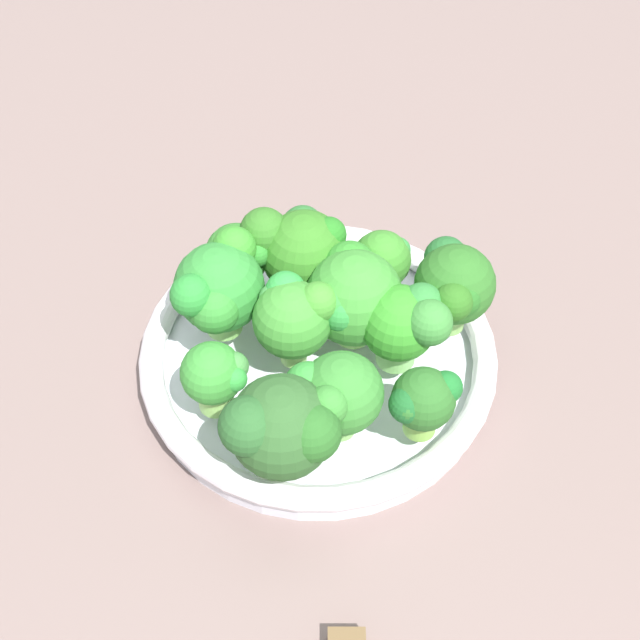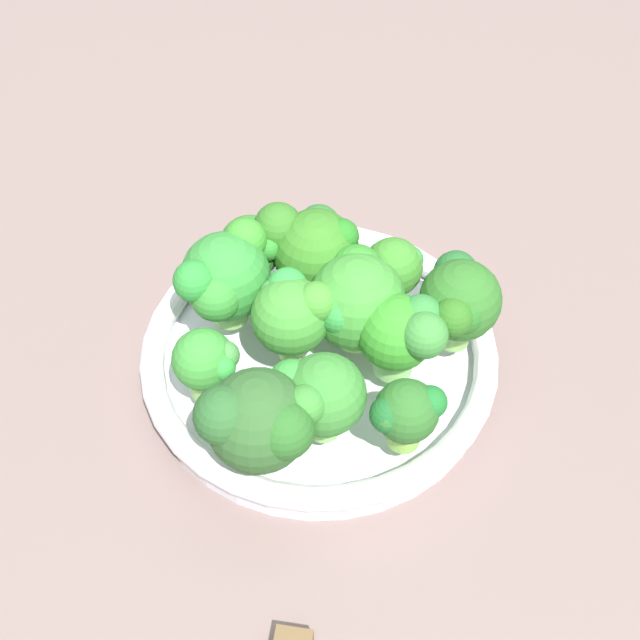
{
  "view_description": "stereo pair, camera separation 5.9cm",
  "coord_description": "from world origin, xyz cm",
  "views": [
    {
      "loc": [
        8.88,
        37.0,
        50.9
      ],
      "look_at": [
        -2.04,
        0.44,
        6.17
      ],
      "focal_mm": 48.49,
      "sensor_mm": 36.0,
      "label": 1
    },
    {
      "loc": [
        3.15,
        38.25,
        50.9
      ],
      "look_at": [
        -2.04,
        0.44,
        6.17
      ],
      "focal_mm": 48.49,
      "sensor_mm": 36.0,
      "label": 2
    }
  ],
  "objects": [
    {
      "name": "broccoli_floret_1",
      "position": [
        -7.19,
        3.09,
        7.14
      ],
      "size": [
        5.69,
        5.7,
        6.69
      ],
      "color": "#85CC6A",
      "rests_on": "bowl"
    },
    {
      "name": "broccoli_floret_11",
      "position": [
        2.09,
        -6.41,
        6.73
      ],
      "size": [
        4.64,
        5.23,
        5.89
      ],
      "color": "#89BD4F",
      "rests_on": "bowl"
    },
    {
      "name": "bowl",
      "position": [
        -2.04,
        0.44,
        1.62
      ],
      "size": [
        25.65,
        25.65,
        3.17
      ],
      "color": "white",
      "rests_on": "ground_plane"
    },
    {
      "name": "broccoli_floret_4",
      "position": [
        -0.19,
        0.63,
        7.52
      ],
      "size": [
        5.72,
        5.61,
        6.99
      ],
      "color": "#9DD269",
      "rests_on": "bowl"
    },
    {
      "name": "broccoli_floret_8",
      "position": [
        -1.01,
        7.4,
        7.28
      ],
      "size": [
        6.14,
        5.43,
        6.73
      ],
      "color": "#8FD966",
      "rests_on": "bowl"
    },
    {
      "name": "broccoli_floret_3",
      "position": [
        2.93,
        9.02,
        7.52
      ],
      "size": [
        7.12,
        6.52,
        7.4
      ],
      "color": "#96CB67",
      "rests_on": "bowl"
    },
    {
      "name": "broccoli_floret_7",
      "position": [
        -7.77,
        -3.49,
        6.39
      ],
      "size": [
        4.97,
        4.31,
        5.45
      ],
      "color": "#80B954",
      "rests_on": "bowl"
    },
    {
      "name": "broccoli_floret_2",
      "position": [
        -6.23,
        8.88,
        6.42
      ],
      "size": [
        4.94,
        4.12,
        5.39
      ],
      "color": "#86BE4C",
      "rests_on": "bowl"
    },
    {
      "name": "broccoli_floret_0",
      "position": [
        4.13,
        -3.1,
        7.58
      ],
      "size": [
        6.65,
        7.22,
        7.41
      ],
      "color": "#80BF5B",
      "rests_on": "bowl"
    },
    {
      "name": "broccoli_floret_10",
      "position": [
        -11.44,
        1.1,
        7.44
      ],
      "size": [
        5.63,
        7.14,
        7.07
      ],
      "color": "#88BE5E",
      "rests_on": "bowl"
    },
    {
      "name": "broccoli_floret_9",
      "position": [
        -2.38,
        -5.43,
        7.4
      ],
      "size": [
        7.0,
        6.85,
        7.22
      ],
      "color": "#97DA6C",
      "rests_on": "bowl"
    },
    {
      "name": "broccoli_floret_5",
      "position": [
        5.81,
        3.16,
        6.34
      ],
      "size": [
        4.49,
        4.16,
        5.5
      ],
      "color": "#95D064",
      "rests_on": "bowl"
    },
    {
      "name": "ground_plane",
      "position": [
        0.0,
        0.0,
        -1.25
      ],
      "size": [
        130.0,
        130.0,
        2.5
      ],
      "primitive_type": "cube",
      "color": "#76615B"
    },
    {
      "name": "broccoli_floret_6",
      "position": [
        -4.41,
        -0.29,
        7.27
      ],
      "size": [
        6.8,
        7.13,
        7.33
      ],
      "color": "#7AB14D",
      "rests_on": "bowl"
    }
  ]
}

